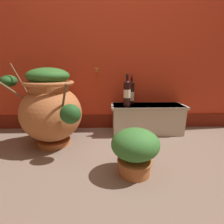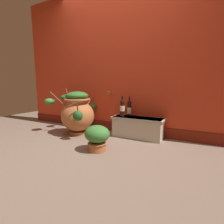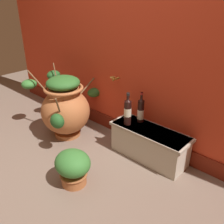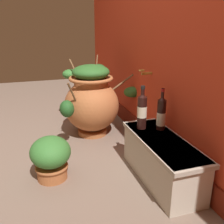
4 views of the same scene
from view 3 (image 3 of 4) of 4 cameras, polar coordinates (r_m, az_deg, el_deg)
The scene contains 7 objects.
ground_plane at distance 2.42m, azimuth -13.80°, elevation -15.60°, with size 7.00×7.00×0.00m, color #7A6656.
back_wall at distance 2.66m, azimuth 5.83°, elevation 19.71°, with size 4.40×0.33×2.60m.
terracotta_urn at distance 2.92m, azimuth -10.91°, elevation 1.30°, with size 0.95×0.90×0.79m.
stone_ledge at distance 2.58m, azimuth 8.62°, elevation -7.07°, with size 0.84×0.31×0.33m.
wine_bottle_left at distance 2.59m, azimuth 6.69°, elevation 0.37°, with size 0.07×0.07×0.33m.
wine_bottle_middle at distance 2.52m, azimuth 3.66°, elevation 0.31°, with size 0.08×0.08×0.35m.
potted_shrub at distance 2.25m, azimuth -9.06°, elevation -12.39°, with size 0.34×0.30×0.34m.
Camera 3 is at (1.59, -0.91, 1.58)m, focal length 39.35 mm.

